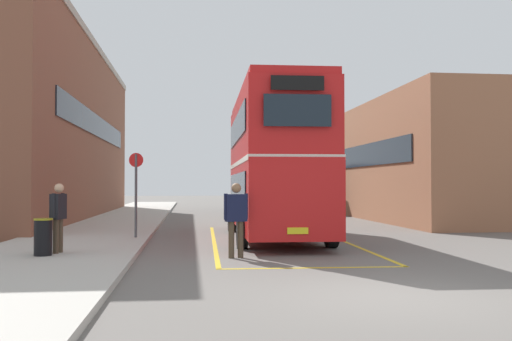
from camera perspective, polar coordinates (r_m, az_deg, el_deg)
ground_plane at (r=23.45m, az=1.40°, el=-5.72°), size 135.60×135.60×0.00m
sidewalk_left at (r=25.82m, az=-13.85°, el=-5.12°), size 4.00×57.60×0.14m
brick_building_left at (r=31.97m, az=-20.08°, el=3.73°), size 5.34×25.31×9.14m
depot_building_right at (r=30.20m, az=19.07°, el=0.90°), size 8.70×14.34×5.87m
double_decker_bus at (r=18.95m, az=1.80°, el=0.85°), size 2.95×9.74×4.75m
single_deck_bus at (r=38.54m, az=3.74°, el=-1.58°), size 3.55×9.28×3.02m
pedestrian_boarding at (r=13.85m, az=-2.00°, el=-4.34°), size 0.59×0.32×1.80m
pedestrian_waiting_near at (r=14.46m, az=-19.04°, el=-4.01°), size 0.32×0.55×1.65m
litter_bin at (r=14.09m, az=-20.38°, el=-6.20°), size 0.43×0.43×0.85m
bus_stop_sign at (r=18.08m, az=-11.83°, el=-1.55°), size 0.44×0.08×2.60m
bay_marking_yellow at (r=17.20m, az=2.63°, el=-7.28°), size 4.42×11.77×0.01m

